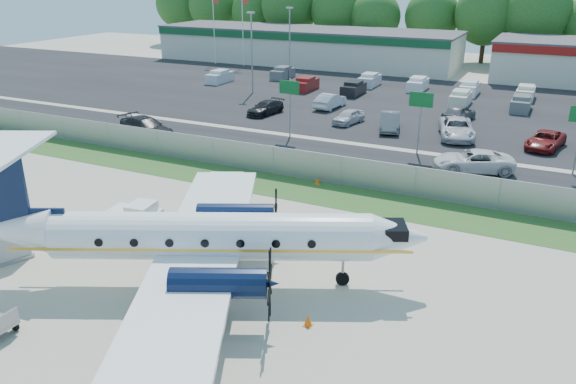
% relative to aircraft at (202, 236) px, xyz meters
% --- Properties ---
extents(ground, '(170.00, 170.00, 0.00)m').
position_rel_aircraft_xyz_m(ground, '(0.99, 0.65, -2.40)').
color(ground, '#B6B09A').
rests_on(ground, ground).
extents(grass_verge, '(170.00, 4.00, 0.02)m').
position_rel_aircraft_xyz_m(grass_verge, '(0.99, 12.65, -2.39)').
color(grass_verge, '#2D561E').
rests_on(grass_verge, ground).
extents(access_road, '(170.00, 8.00, 0.02)m').
position_rel_aircraft_xyz_m(access_road, '(0.99, 19.65, -2.39)').
color(access_road, black).
rests_on(access_road, ground).
extents(parking_lot, '(170.00, 32.00, 0.02)m').
position_rel_aircraft_xyz_m(parking_lot, '(0.99, 40.65, -2.39)').
color(parking_lot, black).
rests_on(parking_lot, ground).
extents(perimeter_fence, '(120.00, 0.06, 1.99)m').
position_rel_aircraft_xyz_m(perimeter_fence, '(0.99, 14.65, -1.40)').
color(perimeter_fence, gray).
rests_on(perimeter_fence, ground).
extents(building_west, '(46.40, 12.40, 5.24)m').
position_rel_aircraft_xyz_m(building_west, '(-23.01, 62.63, 0.23)').
color(building_west, beige).
rests_on(building_west, ground).
extents(sign_left, '(1.80, 0.26, 5.00)m').
position_rel_aircraft_xyz_m(sign_left, '(-7.01, 23.56, 1.21)').
color(sign_left, gray).
rests_on(sign_left, ground).
extents(sign_mid, '(1.80, 0.26, 5.00)m').
position_rel_aircraft_xyz_m(sign_mid, '(3.99, 23.56, 1.21)').
color(sign_mid, gray).
rests_on(sign_mid, ground).
extents(flagpole_west, '(1.06, 0.12, 10.00)m').
position_rel_aircraft_xyz_m(flagpole_west, '(-34.93, 55.65, 3.24)').
color(flagpole_west, white).
rests_on(flagpole_west, ground).
extents(flagpole_east, '(1.06, 0.12, 10.00)m').
position_rel_aircraft_xyz_m(flagpole_east, '(-29.93, 55.65, 3.24)').
color(flagpole_east, white).
rests_on(flagpole_east, ground).
extents(light_pole_nw, '(0.90, 0.35, 9.09)m').
position_rel_aircraft_xyz_m(light_pole_nw, '(-19.01, 38.65, 2.83)').
color(light_pole_nw, gray).
rests_on(light_pole_nw, ground).
extents(light_pole_sw, '(0.90, 0.35, 9.09)m').
position_rel_aircraft_xyz_m(light_pole_sw, '(-19.01, 48.65, 2.83)').
color(light_pole_sw, gray).
rests_on(light_pole_sw, ground).
extents(tree_line, '(112.00, 6.00, 14.00)m').
position_rel_aircraft_xyz_m(tree_line, '(0.99, 74.65, -2.40)').
color(tree_line, '#225519').
rests_on(tree_line, ground).
extents(aircraft, '(19.93, 19.33, 6.21)m').
position_rel_aircraft_xyz_m(aircraft, '(0.00, 0.00, 0.00)').
color(aircraft, white).
rests_on(aircraft, ground).
extents(pushback_tug, '(3.05, 2.36, 1.54)m').
position_rel_aircraft_xyz_m(pushback_tug, '(-6.73, 3.31, -1.66)').
color(pushback_tug, white).
rests_on(pushback_tug, ground).
extents(baggage_cart_near, '(2.19, 1.53, 1.06)m').
position_rel_aircraft_xyz_m(baggage_cart_near, '(-9.54, 1.04, -1.91)').
color(baggage_cart_near, gray).
rests_on(baggage_cart_near, ground).
extents(cone_nose, '(0.35, 0.35, 0.50)m').
position_rel_aircraft_xyz_m(cone_nose, '(5.55, -0.95, -2.16)').
color(cone_nose, '#ED5907').
rests_on(cone_nose, ground).
extents(cone_starboard_wing, '(0.35, 0.35, 0.49)m').
position_rel_aircraft_xyz_m(cone_starboard_wing, '(-0.40, 14.07, -2.17)').
color(cone_starboard_wing, '#ED5907').
rests_on(cone_starboard_wing, ground).
extents(road_car_west, '(6.37, 4.11, 1.72)m').
position_rel_aircraft_xyz_m(road_car_west, '(-17.99, 18.19, -2.40)').
color(road_car_west, black).
rests_on(road_car_west, ground).
extents(road_car_mid, '(6.04, 4.22, 1.53)m').
position_rel_aircraft_xyz_m(road_car_mid, '(8.55, 21.29, -2.40)').
color(road_car_mid, silver).
rests_on(road_car_mid, ground).
extents(parked_car_a, '(2.58, 4.79, 1.32)m').
position_rel_aircraft_xyz_m(parked_car_a, '(-12.74, 29.97, -2.40)').
color(parked_car_a, black).
rests_on(parked_car_a, ground).
extents(parked_car_b, '(2.39, 4.19, 1.34)m').
position_rel_aircraft_xyz_m(parked_car_b, '(-4.06, 30.15, -2.40)').
color(parked_car_b, silver).
rests_on(parked_car_b, ground).
extents(parked_car_c, '(2.82, 5.07, 1.58)m').
position_rel_aircraft_xyz_m(parked_car_c, '(0.09, 29.53, -2.40)').
color(parked_car_c, '#595B5E').
rests_on(parked_car_c, ground).
extents(parked_car_d, '(4.14, 6.43, 1.65)m').
position_rel_aircraft_xyz_m(parked_car_d, '(5.89, 29.59, -2.40)').
color(parked_car_d, silver).
rests_on(parked_car_d, ground).
extents(parked_car_e, '(3.24, 5.28, 1.37)m').
position_rel_aircraft_xyz_m(parked_car_e, '(12.88, 29.51, -2.40)').
color(parked_car_e, maroon).
rests_on(parked_car_e, ground).
extents(parked_car_f, '(2.05, 4.81, 1.54)m').
position_rel_aircraft_xyz_m(parked_car_f, '(-7.98, 35.36, -2.40)').
color(parked_car_f, silver).
rests_on(parked_car_f, ground).
extents(parked_car_g, '(2.93, 5.14, 1.65)m').
position_rel_aircraft_xyz_m(parked_car_g, '(5.04, 35.47, -2.40)').
color(parked_car_g, '#595B5E').
rests_on(parked_car_g, ground).
extents(far_parking_rows, '(56.00, 10.00, 1.60)m').
position_rel_aircraft_xyz_m(far_parking_rows, '(0.99, 45.65, -2.40)').
color(far_parking_rows, gray).
rests_on(far_parking_rows, ground).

